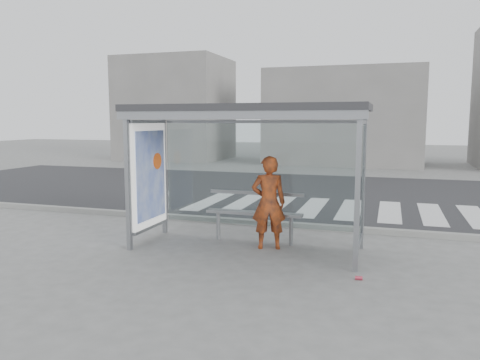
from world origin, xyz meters
name	(u,v)px	position (x,y,z in m)	size (l,w,h in m)	color
ground	(246,249)	(0.00, 0.00, 0.00)	(80.00, 80.00, 0.00)	slate
road	(309,193)	(0.00, 7.00, 0.00)	(30.00, 10.00, 0.01)	#262628
curb	(272,224)	(0.00, 1.95, 0.06)	(30.00, 0.18, 0.12)	gray
crosswalk	(331,208)	(1.00, 4.50, 0.00)	(7.55, 3.00, 0.00)	silver
bus_shelter	(228,140)	(-0.37, 0.06, 1.98)	(4.25, 1.65, 2.62)	gray
building_left	(176,109)	(-10.00, 18.00, 3.00)	(6.00, 5.00, 6.00)	slate
building_center	(344,117)	(0.00, 18.00, 2.50)	(8.00, 5.00, 5.00)	slate
person	(269,203)	(0.37, 0.18, 0.86)	(0.62, 0.41, 1.71)	#E85915
bench	(254,213)	(0.00, 0.53, 0.57)	(1.88, 0.28, 0.97)	gray
soda_can	(359,278)	(2.08, -1.08, 0.03)	(0.06, 0.06, 0.11)	#D94058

